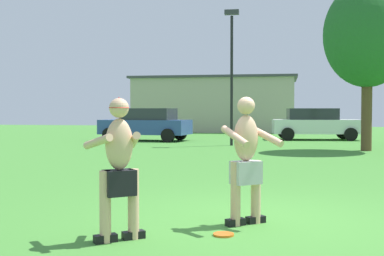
# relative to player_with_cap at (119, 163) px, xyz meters

# --- Properties ---
(ground_plane) EXTENTS (80.00, 80.00, 0.00)m
(ground_plane) POSITION_rel_player_with_cap_xyz_m (1.56, 1.42, -0.89)
(ground_plane) COLOR #428433
(player_with_cap) EXTENTS (0.74, 0.77, 1.64)m
(player_with_cap) POSITION_rel_player_with_cap_xyz_m (0.00, 0.00, 0.00)
(player_with_cap) COLOR black
(player_with_cap) RESTS_ON ground_plane
(player_in_gray) EXTENTS (0.83, 0.76, 1.67)m
(player_in_gray) POSITION_rel_player_with_cap_xyz_m (1.37, 1.08, -0.01)
(player_in_gray) COLOR black
(player_in_gray) RESTS_ON ground_plane
(frisbee) EXTENTS (0.25, 0.25, 0.03)m
(frisbee) POSITION_rel_player_with_cap_xyz_m (1.15, 0.44, -0.88)
(frisbee) COLOR orange
(frisbee) RESTS_ON ground_plane
(car_white_near_post) EXTENTS (4.46, 2.38, 1.58)m
(car_white_near_post) POSITION_rel_player_with_cap_xyz_m (3.34, 20.56, -0.07)
(car_white_near_post) COLOR white
(car_white_near_post) RESTS_ON ground_plane
(car_blue_mid_lot) EXTENTS (4.48, 2.43, 1.58)m
(car_blue_mid_lot) POSITION_rel_player_with_cap_xyz_m (-4.81, 18.27, -0.07)
(car_blue_mid_lot) COLOR #2D478C
(car_blue_mid_lot) RESTS_ON ground_plane
(lamp_post) EXTENTS (0.60, 0.24, 5.69)m
(lamp_post) POSITION_rel_player_with_cap_xyz_m (-0.36, 15.70, 2.60)
(lamp_post) COLOR black
(lamp_post) RESTS_ON ground_plane
(outbuilding_behind_lot) EXTENTS (11.26, 6.67, 3.79)m
(outbuilding_behind_lot) POSITION_rel_player_with_cap_xyz_m (-2.99, 30.33, 1.01)
(outbuilding_behind_lot) COLOR #B2A893
(outbuilding_behind_lot) RESTS_ON ground_plane
(tree_behind_players) EXTENTS (3.17, 3.17, 6.20)m
(tree_behind_players) POSITION_rel_player_with_cap_xyz_m (4.80, 13.86, 3.34)
(tree_behind_players) COLOR brown
(tree_behind_players) RESTS_ON ground_plane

